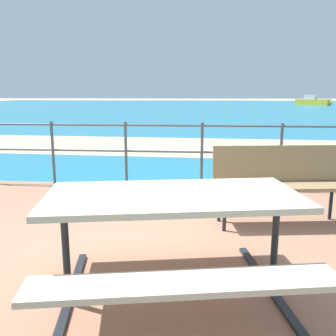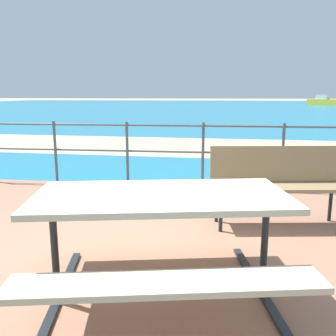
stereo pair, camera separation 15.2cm
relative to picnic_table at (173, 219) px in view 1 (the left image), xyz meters
The scene contains 8 objects.
ground_plane 1.01m from the picnic_table, 120.69° to the left, with size 240.00×240.00×0.00m, color tan.
patio_paving 0.99m from the picnic_table, 120.69° to the left, with size 6.40×5.20×0.06m, color #996B51.
sea_water 40.67m from the picnic_table, 90.56° to the left, with size 90.00×90.00×0.01m, color teal.
beach_strip 8.05m from the picnic_table, 92.83° to the left, with size 54.00×3.86×0.01m, color tan.
picnic_table is the anchor object (origin of this frame).
park_bench 1.96m from the picnic_table, 57.55° to the left, with size 1.50×0.61×0.86m.
railing_fence 3.17m from the picnic_table, 97.17° to the left, with size 5.94×0.04×1.01m.
boat_near 51.33m from the picnic_table, 72.72° to the left, with size 4.52×3.85×1.41m.
Camera 1 is at (0.58, -2.99, 1.49)m, focal length 38.54 mm.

